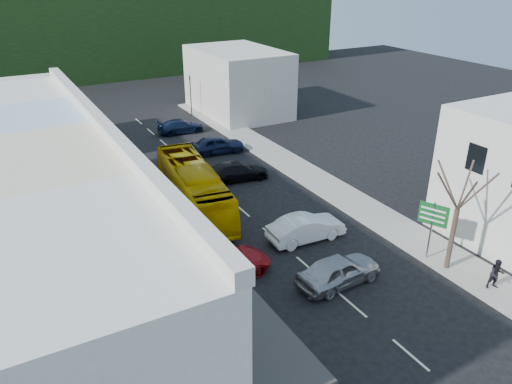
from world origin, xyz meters
name	(u,v)px	position (x,y,z in m)	size (l,w,h in m)	color
ground	(307,266)	(0.00, 0.00, 0.00)	(120.00, 120.00, 0.00)	black
sidewalk_left	(127,222)	(-7.50, 10.00, 0.07)	(3.00, 52.00, 0.15)	gray
sidewalk_right	(314,178)	(7.50, 10.00, 0.07)	(3.00, 52.00, 0.15)	gray
shopfront_row	(48,218)	(-12.49, 5.00, 4.00)	(8.25, 30.00, 8.00)	beige
distant_block_left	(17,123)	(-12.00, 27.00, 3.00)	(8.00, 10.00, 6.00)	#B7B2A8
distant_block_right	(238,82)	(11.00, 30.00, 3.50)	(8.00, 12.00, 7.00)	#B7B2A8
hillside	(61,25)	(-1.45, 65.09, 6.73)	(80.00, 26.00, 14.00)	black
bus	(194,188)	(-2.77, 9.84, 1.55)	(2.50, 11.60, 3.10)	#DDA500
car_silver	(339,272)	(0.49, -2.16, 0.70)	(1.80, 4.40, 1.40)	#A8A8AC
car_white	(306,229)	(1.60, 2.54, 0.70)	(1.80, 4.40, 1.40)	white
car_red	(226,264)	(-4.42, 1.44, 0.70)	(1.90, 4.60, 1.40)	#9D0E13
car_black_near	(237,171)	(2.15, 12.89, 0.70)	(1.84, 4.50, 1.40)	black
car_navy_mid	(218,146)	(3.33, 19.09, 0.70)	(1.80, 4.40, 1.40)	black
car_navy_far	(181,126)	(2.59, 26.14, 0.70)	(1.84, 4.50, 1.40)	black
pedestrian_left	(185,281)	(-7.08, 0.63, 1.00)	(0.60, 0.40, 1.70)	black
pedestrian_right	(497,274)	(7.26, -6.60, 1.00)	(0.70, 0.44, 1.70)	black
direction_sign	(430,232)	(6.40, -2.76, 1.83)	(0.86, 1.57, 3.67)	#125421
street_tree	(457,209)	(6.62, -4.04, 3.77)	(2.72, 2.72, 7.54)	#34261C
traffic_signal	(191,96)	(5.80, 31.20, 2.26)	(0.77, 1.01, 4.52)	black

